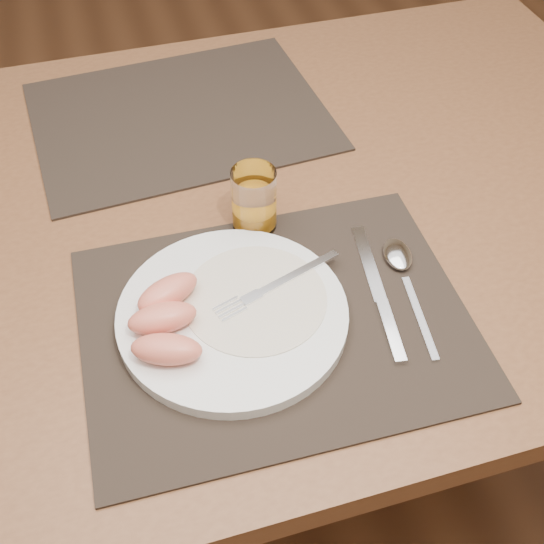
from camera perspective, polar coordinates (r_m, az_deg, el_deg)
The scene contains 11 objects.
ground at distance 1.55m, azimuth -2.44°, elevation -15.31°, with size 5.00×5.00×0.00m, color brown.
table at distance 1.01m, azimuth -3.63°, elevation 2.22°, with size 1.40×0.90×0.75m.
placemat_near at distance 0.80m, azimuth 0.28°, elevation -4.17°, with size 0.45×0.35×0.00m, color #2C231B.
placemat_far at distance 1.12m, azimuth -7.71°, elevation 12.81°, with size 0.45×0.35×0.00m, color #2C231B.
plate at distance 0.80m, azimuth -3.31°, elevation -3.60°, with size 0.27×0.27×0.02m, color white.
plate_dressing at distance 0.80m, azimuth -1.44°, elevation -2.20°, with size 0.17×0.17×0.00m.
fork at distance 0.81m, azimuth -0.33°, elevation -1.42°, with size 0.17×0.07×0.00m.
knife at distance 0.83m, azimuth 9.11°, elevation -2.43°, with size 0.05×0.22×0.01m.
spoon at distance 0.87m, azimuth 10.71°, elevation 0.75°, with size 0.05×0.19×0.01m.
juice_glass at distance 0.88m, azimuth -1.51°, elevation 5.83°, with size 0.06×0.06×0.09m.
grapefruit_wedges at distance 0.77m, azimuth -8.90°, elevation -3.92°, with size 0.10×0.14×0.03m.
Camera 1 is at (-0.14, -0.70, 1.38)m, focal length 45.00 mm.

